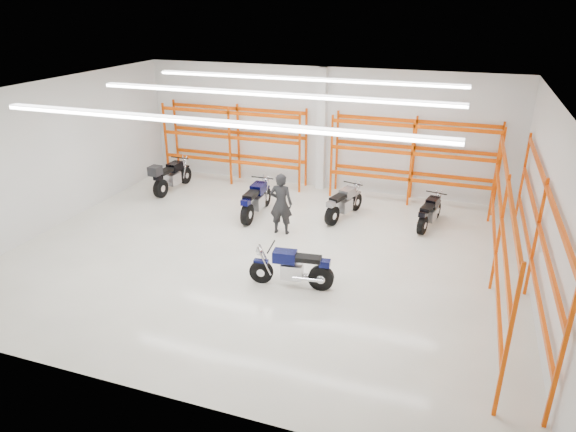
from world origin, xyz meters
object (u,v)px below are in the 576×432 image
(motorcycle_back_c, at_px, (343,204))
(structural_column, at_px, (321,130))
(motorcycle_back_d, at_px, (429,213))
(standing_man, at_px, (281,204))
(motorcycle_back_a, at_px, (170,177))
(motorcycle_main, at_px, (295,269))
(motorcycle_back_b, at_px, (255,201))

(motorcycle_back_c, xyz_separation_m, structural_column, (-1.52, 2.65, 1.75))
(motorcycle_back_d, bearing_deg, structural_column, 150.18)
(motorcycle_back_d, relative_size, standing_man, 1.04)
(motorcycle_back_c, xyz_separation_m, standing_man, (-1.53, -1.75, 0.46))
(motorcycle_back_a, bearing_deg, motorcycle_back_d, -0.90)
(motorcycle_main, distance_m, motorcycle_back_d, 5.65)
(motorcycle_back_c, bearing_deg, standing_man, -131.14)
(motorcycle_main, distance_m, standing_man, 3.29)
(motorcycle_main, xyz_separation_m, motorcycle_back_c, (0.10, 4.67, 0.00))
(motorcycle_back_b, relative_size, motorcycle_back_d, 1.18)
(motorcycle_main, distance_m, motorcycle_back_b, 4.74)
(motorcycle_back_d, bearing_deg, motorcycle_back_c, -175.68)
(motorcycle_back_b, xyz_separation_m, motorcycle_back_c, (2.78, 0.77, -0.04))
(motorcycle_back_a, xyz_separation_m, motorcycle_back_c, (6.71, -0.36, -0.09))
(motorcycle_back_a, relative_size, motorcycle_back_d, 1.21)
(motorcycle_main, relative_size, standing_man, 1.12)
(structural_column, bearing_deg, motorcycle_back_a, -156.12)
(motorcycle_back_a, distance_m, motorcycle_back_c, 6.72)
(motorcycle_back_b, xyz_separation_m, standing_man, (1.26, -0.98, 0.42))
(standing_man, height_order, structural_column, structural_column)
(motorcycle_back_b, bearing_deg, motorcycle_back_d, 10.04)
(motorcycle_main, relative_size, motorcycle_back_d, 1.08)
(motorcycle_back_c, height_order, standing_man, standing_man)
(motorcycle_main, bearing_deg, motorcycle_back_d, 59.81)
(motorcycle_back_a, height_order, motorcycle_back_b, motorcycle_back_a)
(motorcycle_main, distance_m, structural_column, 7.67)
(motorcycle_back_a, xyz_separation_m, standing_man, (5.18, -2.10, 0.37))
(motorcycle_main, distance_m, motorcycle_back_c, 4.68)
(motorcycle_main, height_order, motorcycle_back_b, motorcycle_back_b)
(standing_man, bearing_deg, structural_column, -94.80)
(standing_man, bearing_deg, motorcycle_back_c, -135.93)
(motorcycle_back_d, xyz_separation_m, standing_man, (-4.27, -1.95, 0.50))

